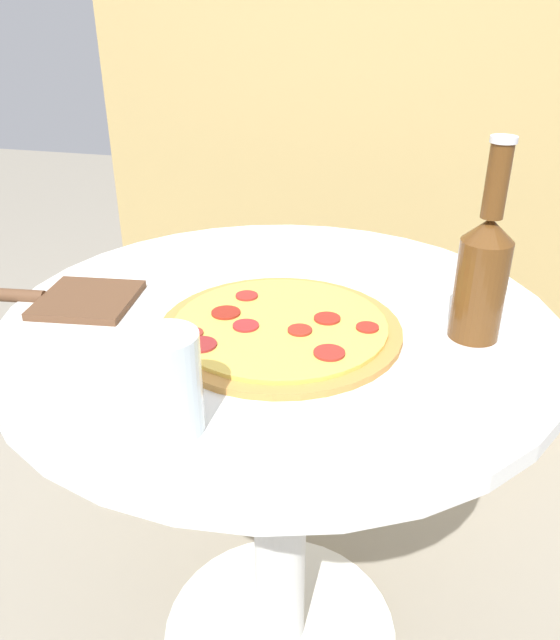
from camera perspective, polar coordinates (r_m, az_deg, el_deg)
name	(u,v)px	position (r m, az deg, el deg)	size (l,w,h in m)	color
ground_plane	(280,634)	(1.47, 0.00, -26.75)	(8.00, 8.00, 0.00)	gray
table	(280,424)	(1.08, 0.00, -9.52)	(0.86, 0.86, 0.76)	silver
fence_panel	(360,186)	(1.84, 7.30, 12.07)	(1.53, 0.04, 1.43)	tan
pizza	(280,328)	(0.91, -0.03, -0.70)	(0.36, 0.36, 0.02)	#B77F3D
beer_bottle	(483,271)	(0.90, 18.05, 4.29)	(0.07, 0.07, 0.28)	#563314
pizza_paddle	(73,299)	(1.05, -18.43, 1.85)	(0.28, 0.16, 0.02)	brown
drinking_glass	(169,383)	(0.70, -10.15, -5.69)	(0.07, 0.07, 0.12)	silver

